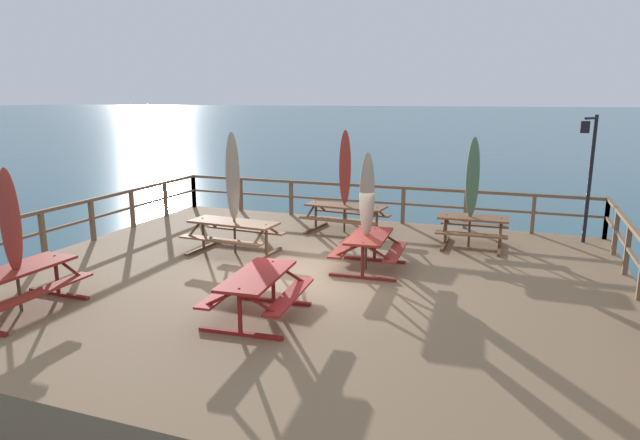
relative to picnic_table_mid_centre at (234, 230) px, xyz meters
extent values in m
plane|color=#2D5B6B|center=(2.22, -0.99, -1.39)|extent=(600.00, 600.00, 0.00)
cube|color=#846647|center=(2.22, -0.99, -0.98)|extent=(12.72, 11.24, 0.82)
cube|color=brown|center=(2.22, 4.48, 0.49)|extent=(12.42, 0.09, 0.08)
cube|color=brown|center=(2.22, 4.48, 0.01)|extent=(12.42, 0.07, 0.06)
cube|color=brown|center=(-3.99, 4.48, -0.04)|extent=(0.10, 0.10, 1.05)
cube|color=brown|center=(-2.22, 4.48, -0.04)|extent=(0.10, 0.10, 1.05)
cube|color=brown|center=(-0.44, 4.48, -0.04)|extent=(0.10, 0.10, 1.05)
cube|color=brown|center=(1.33, 4.48, -0.04)|extent=(0.10, 0.10, 1.05)
cube|color=brown|center=(3.11, 4.48, -0.04)|extent=(0.10, 0.10, 1.05)
cube|color=brown|center=(4.88, 4.48, -0.04)|extent=(0.10, 0.10, 1.05)
cube|color=brown|center=(6.66, 4.48, -0.04)|extent=(0.10, 0.10, 1.05)
cube|color=brown|center=(8.43, 4.48, -0.04)|extent=(0.10, 0.10, 1.05)
cube|color=brown|center=(-3.99, -0.99, 0.49)|extent=(0.09, 10.94, 0.08)
cube|color=brown|center=(-3.99, -0.99, 0.01)|extent=(0.07, 10.94, 0.06)
cube|color=brown|center=(-3.99, -1.77, -0.04)|extent=(0.10, 0.10, 1.05)
cube|color=brown|center=(-3.99, -0.21, -0.04)|extent=(0.10, 0.10, 1.05)
cube|color=brown|center=(-3.99, 1.35, -0.04)|extent=(0.10, 0.10, 1.05)
cube|color=brown|center=(-3.99, 2.92, -0.04)|extent=(0.10, 0.10, 1.05)
cube|color=brown|center=(-3.99, 4.48, -0.04)|extent=(0.10, 0.10, 1.05)
cube|color=brown|center=(8.43, 1.35, -0.04)|extent=(0.10, 0.10, 1.05)
cube|color=brown|center=(8.43, 2.92, -0.04)|extent=(0.10, 0.10, 1.05)
cube|color=brown|center=(8.43, 4.48, -0.04)|extent=(0.10, 0.10, 1.05)
cube|color=brown|center=(0.00, 0.00, 0.18)|extent=(2.15, 0.89, 0.05)
cube|color=brown|center=(-0.03, -0.56, -0.12)|extent=(2.12, 0.41, 0.04)
cube|color=brown|center=(0.03, 0.56, -0.12)|extent=(2.12, 0.41, 0.04)
cube|color=brown|center=(-0.87, 0.05, -0.53)|extent=(0.17, 1.40, 0.06)
cylinder|color=brown|center=(-0.87, 0.05, -0.19)|extent=(0.07, 0.07, 0.74)
cylinder|color=brown|center=(-0.89, -0.23, 0.03)|extent=(0.09, 0.63, 0.37)
cylinder|color=brown|center=(-0.86, 0.33, 0.03)|extent=(0.09, 0.63, 0.37)
cube|color=brown|center=(0.87, -0.05, -0.53)|extent=(0.17, 1.40, 0.06)
cylinder|color=brown|center=(0.87, -0.05, -0.19)|extent=(0.07, 0.07, 0.74)
cylinder|color=brown|center=(0.86, -0.33, 0.03)|extent=(0.09, 0.63, 0.37)
cylinder|color=brown|center=(0.89, 0.23, 0.03)|extent=(0.09, 0.63, 0.37)
cube|color=maroon|center=(3.34, -0.16, 0.18)|extent=(0.86, 1.68, 0.05)
cube|color=maroon|center=(3.90, -0.13, -0.12)|extent=(0.38, 1.65, 0.04)
cube|color=maroon|center=(2.78, -0.19, -0.12)|extent=(0.38, 1.65, 0.04)
cube|color=maroon|center=(3.38, -0.80, -0.53)|extent=(1.40, 0.16, 0.06)
cylinder|color=maroon|center=(3.38, -0.80, -0.19)|extent=(0.07, 0.07, 0.74)
cylinder|color=maroon|center=(3.65, -0.78, 0.03)|extent=(0.63, 0.09, 0.37)
cylinder|color=maroon|center=(3.10, -0.81, 0.03)|extent=(0.63, 0.09, 0.37)
cube|color=maroon|center=(3.30, 0.48, -0.53)|extent=(1.40, 0.16, 0.06)
cylinder|color=maroon|center=(3.30, 0.48, -0.19)|extent=(0.07, 0.07, 0.74)
cylinder|color=maroon|center=(3.58, 0.49, 0.03)|extent=(0.63, 0.09, 0.37)
cylinder|color=maroon|center=(3.02, 0.46, 0.03)|extent=(0.63, 0.09, 0.37)
cube|color=maroon|center=(-1.69, -4.51, 0.18)|extent=(0.79, 2.05, 0.05)
cube|color=maroon|center=(-1.13, -4.52, -0.12)|extent=(0.31, 2.04, 0.04)
cube|color=maroon|center=(-1.68, -3.67, -0.53)|extent=(1.40, 0.10, 0.06)
cylinder|color=maroon|center=(-1.68, -3.67, -0.19)|extent=(0.07, 0.07, 0.74)
cylinder|color=maroon|center=(-1.40, -3.67, 0.03)|extent=(0.63, 0.07, 0.37)
cylinder|color=maroon|center=(-1.96, -3.66, 0.03)|extent=(0.63, 0.07, 0.37)
cube|color=brown|center=(5.25, 2.50, 0.18)|extent=(1.67, 0.78, 0.05)
cube|color=brown|center=(5.26, 1.94, -0.12)|extent=(1.67, 0.30, 0.04)
cube|color=brown|center=(5.24, 3.06, -0.12)|extent=(1.67, 0.30, 0.04)
cube|color=brown|center=(4.60, 2.49, -0.53)|extent=(0.10, 1.40, 0.06)
cylinder|color=brown|center=(4.60, 2.49, -0.19)|extent=(0.07, 0.07, 0.74)
cylinder|color=brown|center=(4.60, 2.21, 0.03)|extent=(0.06, 0.63, 0.37)
cylinder|color=brown|center=(4.59, 2.77, 0.03)|extent=(0.06, 0.63, 0.37)
cube|color=brown|center=(5.90, 2.51, -0.53)|extent=(0.10, 1.40, 0.06)
cylinder|color=brown|center=(5.90, 2.51, -0.19)|extent=(0.07, 0.07, 0.74)
cylinder|color=brown|center=(5.90, 2.23, 0.03)|extent=(0.06, 0.63, 0.37)
cylinder|color=brown|center=(5.90, 2.79, 0.03)|extent=(0.06, 0.63, 0.37)
cube|color=brown|center=(1.87, 2.84, 0.18)|extent=(2.22, 0.96, 0.05)
cube|color=brown|center=(1.81, 2.28, -0.12)|extent=(2.18, 0.49, 0.04)
cube|color=brown|center=(1.92, 3.40, -0.12)|extent=(2.18, 0.49, 0.04)
cube|color=brown|center=(0.97, 2.93, -0.53)|extent=(0.21, 1.40, 0.06)
cylinder|color=brown|center=(0.97, 2.93, -0.19)|extent=(0.07, 0.07, 0.74)
cylinder|color=brown|center=(0.94, 2.65, 0.03)|extent=(0.12, 0.63, 0.37)
cylinder|color=brown|center=(1.00, 3.21, 0.03)|extent=(0.12, 0.63, 0.37)
cube|color=brown|center=(2.76, 2.76, -0.53)|extent=(0.21, 1.40, 0.06)
cylinder|color=brown|center=(2.76, 2.76, -0.19)|extent=(0.07, 0.07, 0.74)
cylinder|color=brown|center=(2.74, 2.48, 0.03)|extent=(0.12, 0.63, 0.37)
cylinder|color=brown|center=(2.79, 3.04, 0.03)|extent=(0.12, 0.63, 0.37)
cube|color=maroon|center=(2.29, -3.34, 0.18)|extent=(0.90, 1.87, 0.05)
cube|color=maroon|center=(2.85, -3.30, -0.12)|extent=(0.42, 1.84, 0.04)
cube|color=maroon|center=(1.73, -3.38, -0.12)|extent=(0.42, 1.84, 0.04)
cube|color=maroon|center=(2.35, -4.07, -0.53)|extent=(1.40, 0.19, 0.06)
cylinder|color=maroon|center=(2.35, -4.07, -0.19)|extent=(0.07, 0.07, 0.74)
cylinder|color=maroon|center=(2.63, -4.05, 0.03)|extent=(0.63, 0.10, 0.37)
cylinder|color=maroon|center=(2.07, -4.09, 0.03)|extent=(0.63, 0.10, 0.37)
cube|color=maroon|center=(2.24, -2.61, -0.53)|extent=(1.40, 0.19, 0.06)
cylinder|color=maroon|center=(2.24, -2.61, -0.19)|extent=(0.07, 0.07, 0.74)
cylinder|color=maroon|center=(2.51, -2.59, 0.03)|extent=(0.63, 0.10, 0.37)
cylinder|color=maroon|center=(1.96, -2.64, 0.03)|extent=(0.63, 0.10, 0.37)
cylinder|color=#4C3828|center=(0.01, 0.02, 0.78)|extent=(0.06, 0.06, 2.70)
ellipsoid|color=tan|center=(0.01, 0.02, 1.26)|extent=(0.32, 0.32, 2.05)
cylinder|color=#685B4C|center=(0.01, 0.02, 1.11)|extent=(0.21, 0.21, 0.05)
cone|color=#4C3828|center=(0.01, 0.02, 2.20)|extent=(0.10, 0.10, 0.14)
cylinder|color=#4C3828|center=(3.26, -0.14, 0.62)|extent=(0.06, 0.06, 2.37)
ellipsoid|color=tan|center=(3.26, -0.14, 1.04)|extent=(0.32, 0.32, 1.80)
cylinder|color=#685B4C|center=(3.26, -0.14, 0.91)|extent=(0.21, 0.21, 0.05)
cone|color=#4C3828|center=(3.26, -0.14, 1.88)|extent=(0.10, 0.10, 0.14)
cylinder|color=#4C3828|center=(-1.68, -4.49, 0.62)|extent=(0.06, 0.06, 2.36)
ellipsoid|color=#A33328|center=(-1.68, -4.49, 1.03)|extent=(0.32, 0.32, 1.79)
cylinder|color=maroon|center=(-1.68, -4.49, 0.90)|extent=(0.21, 0.21, 0.05)
cone|color=#4C3828|center=(-1.68, -4.49, 1.86)|extent=(0.10, 0.10, 0.14)
cylinder|color=#4C3828|center=(5.17, 2.48, 0.71)|extent=(0.06, 0.06, 2.55)
ellipsoid|color=#4C704C|center=(5.17, 2.48, 1.16)|extent=(0.32, 0.32, 1.94)
cylinder|color=#2D432D|center=(5.17, 2.48, 1.02)|extent=(0.21, 0.21, 0.05)
cone|color=#4C3828|center=(5.17, 2.48, 2.06)|extent=(0.10, 0.10, 0.14)
cylinder|color=#4C3828|center=(1.83, 2.86, 0.75)|extent=(0.06, 0.06, 2.62)
ellipsoid|color=#A33328|center=(1.83, 2.86, 1.21)|extent=(0.32, 0.32, 1.99)
cylinder|color=maroon|center=(1.83, 2.86, 1.06)|extent=(0.21, 0.21, 0.05)
cone|color=#4C3828|center=(1.83, 2.86, 2.13)|extent=(0.10, 0.10, 0.14)
cylinder|color=black|center=(7.88, 3.93, 1.04)|extent=(0.09, 0.09, 3.20)
cylinder|color=black|center=(7.74, 3.70, 2.56)|extent=(0.33, 0.50, 0.06)
cube|color=black|center=(7.60, 3.46, 2.36)|extent=(0.20, 0.20, 0.28)
sphere|color=#F4E08C|center=(7.60, 3.46, 2.36)|extent=(0.14, 0.14, 0.14)
camera|label=1|loc=(6.21, -11.03, 3.03)|focal=30.68mm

